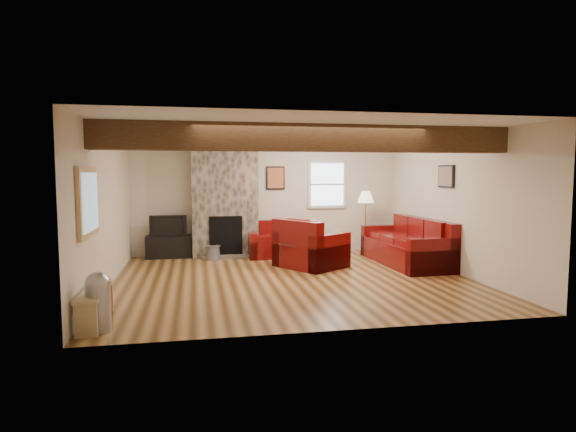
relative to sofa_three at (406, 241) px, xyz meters
name	(u,v)px	position (x,y,z in m)	size (l,w,h in m)	color
room	(293,206)	(-2.48, -0.92, 0.80)	(8.00, 8.00, 8.00)	#553516
oak_beam	(311,138)	(-2.48, -2.17, 1.86)	(6.00, 0.36, 0.38)	black
chimney_breast	(225,200)	(-3.48, 1.58, 0.77)	(1.40, 0.67, 2.50)	#37312A
back_window	(327,184)	(-1.13, 1.79, 1.10)	(0.90, 0.08, 1.10)	silver
hatch_window	(88,202)	(-5.44, -2.42, 1.00)	(0.08, 1.00, 0.90)	tan
ceiling_dome	(330,140)	(-1.58, -0.02, 1.99)	(0.40, 0.40, 0.18)	white
artwork_back	(275,178)	(-2.33, 1.79, 1.25)	(0.42, 0.06, 0.52)	black
artwork_right	(445,176)	(0.48, -0.62, 1.30)	(0.06, 0.55, 0.42)	black
sofa_three	(406,241)	(0.00, 0.00, 0.00)	(2.35, 0.98, 0.91)	#470509
loveseat	(281,239)	(-2.29, 1.31, -0.07)	(1.44, 0.83, 0.77)	#470509
armchair_red	(311,243)	(-1.92, 0.07, 0.01)	(1.15, 1.01, 0.93)	#470509
coffee_table	(302,254)	(-2.08, 0.16, -0.21)	(0.98, 0.98, 0.51)	#492A17
tv_cabinet	(169,247)	(-4.68, 1.61, -0.22)	(0.95, 0.38, 0.48)	black
television	(168,225)	(-4.68, 1.61, 0.24)	(0.77, 0.10, 0.44)	black
floor_lamp	(366,200)	(-0.41, 1.20, 0.75)	(0.36, 0.36, 1.41)	#B09949
pine_bench	(95,307)	(-5.31, -2.87, -0.24)	(0.26, 1.12, 0.42)	tan
pedal_bin	(98,302)	(-5.21, -3.19, -0.10)	(0.28, 0.28, 0.70)	#9B9B9F
coal_bucket	(213,253)	(-3.76, 1.18, -0.30)	(0.33, 0.33, 0.31)	slate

